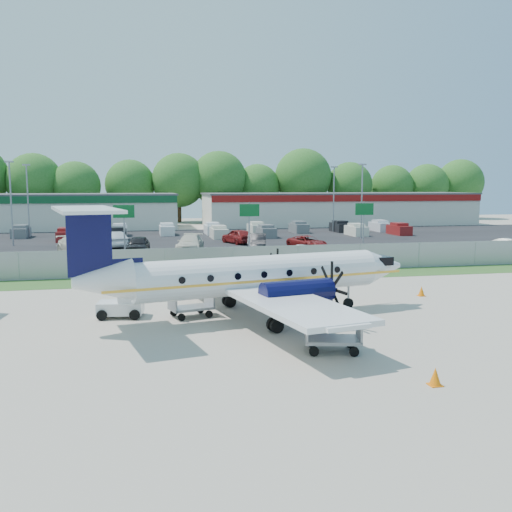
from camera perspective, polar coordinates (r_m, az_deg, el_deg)
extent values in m
plane|color=#AFA494|center=(29.01, 2.49, -5.96)|extent=(170.00, 170.00, 0.00)
cube|color=#2D561E|center=(40.51, -1.77, -2.18)|extent=(170.00, 4.00, 0.02)
cube|color=black|center=(47.34, -3.29, -0.83)|extent=(170.00, 8.00, 0.02)
cube|color=black|center=(68.03, -6.00, 1.57)|extent=(170.00, 32.00, 0.02)
cube|color=gray|center=(42.32, -2.26, -0.43)|extent=(120.00, 0.02, 1.90)
cube|color=gray|center=(42.20, -2.27, 0.89)|extent=(120.00, 0.06, 0.06)
cube|color=gray|center=(42.45, -2.26, -1.70)|extent=(120.00, 0.06, 0.06)
cube|color=silver|center=(91.01, -22.80, 4.02)|extent=(46.00, 12.00, 5.00)
cube|color=#474749|center=(90.93, -22.88, 5.67)|extent=(46.40, 12.40, 0.24)
cube|color=#0F4723|center=(84.96, -23.62, 5.15)|extent=(46.00, 0.20, 1.00)
cube|color=silver|center=(95.37, 8.30, 4.62)|extent=(44.00, 12.00, 5.00)
cube|color=#474749|center=(95.29, 8.33, 6.20)|extent=(44.40, 12.40, 0.24)
cube|color=maroon|center=(89.61, 9.68, 5.72)|extent=(44.00, 0.20, 1.00)
cylinder|color=gray|center=(50.51, -13.03, 2.34)|extent=(0.14, 0.14, 5.00)
cube|color=#0C5923|center=(50.25, -13.09, 4.37)|extent=(1.80, 0.08, 1.10)
cylinder|color=gray|center=(51.51, -0.69, 2.61)|extent=(0.14, 0.14, 5.00)
cube|color=#0C5923|center=(51.25, -0.66, 4.60)|extent=(1.80, 0.08, 1.10)
cylinder|color=gray|center=(54.74, 10.69, 2.75)|extent=(0.14, 0.14, 5.00)
cube|color=#0C5923|center=(54.50, 10.79, 4.63)|extent=(1.80, 0.08, 1.10)
cylinder|color=gray|center=(66.63, -23.28, 4.78)|extent=(0.18, 0.18, 9.00)
cube|color=gray|center=(66.64, -23.48, 8.65)|extent=(0.90, 0.35, 0.18)
cylinder|color=gray|center=(70.77, 10.52, 5.35)|extent=(0.18, 0.18, 9.00)
cube|color=gray|center=(70.79, 10.61, 8.99)|extent=(0.90, 0.35, 0.18)
cylinder|color=gray|center=(76.46, -21.84, 5.08)|extent=(0.18, 0.18, 9.00)
cube|color=gray|center=(76.47, -22.00, 8.45)|extent=(0.90, 0.35, 0.18)
cylinder|color=gray|center=(80.10, 7.77, 5.60)|extent=(0.18, 0.18, 9.00)
cube|color=gray|center=(80.11, 7.83, 8.82)|extent=(0.90, 0.35, 0.18)
cylinder|color=silver|center=(28.16, 0.32, -1.89)|extent=(12.65, 4.35, 1.90)
cone|color=silver|center=(31.82, 12.54, -1.01)|extent=(2.54, 2.30, 1.90)
cone|color=silver|center=(26.05, -15.11, -2.43)|extent=(2.93, 2.38, 1.90)
cube|color=black|center=(31.65, 12.27, -0.40)|extent=(1.14, 1.46, 0.45)
cube|color=silver|center=(28.05, -0.62, -3.06)|extent=(6.64, 17.92, 0.22)
cylinder|color=black|center=(25.90, 4.14, -3.60)|extent=(3.56, 1.76, 1.10)
cylinder|color=black|center=(31.09, -0.83, -1.77)|extent=(3.56, 1.76, 1.10)
cube|color=black|center=(25.76, -16.33, 1.25)|extent=(1.90, 0.55, 2.91)
cube|color=silver|center=(25.65, -16.67, 4.47)|extent=(3.59, 6.57, 0.14)
cylinder|color=gray|center=(30.86, 9.22, -4.01)|extent=(0.12, 0.12, 1.30)
cylinder|color=black|center=(30.94, 9.21, -4.69)|extent=(0.59, 0.29, 0.56)
cylinder|color=black|center=(25.73, 1.92, -6.92)|extent=(0.71, 0.52, 0.64)
cylinder|color=black|center=(30.95, -2.72, -4.52)|extent=(0.71, 0.52, 0.64)
cube|color=silver|center=(29.31, -13.39, -5.05)|extent=(2.36, 1.63, 0.61)
cube|color=silver|center=(29.14, -12.56, -4.13)|extent=(1.12, 1.27, 0.44)
cube|color=black|center=(29.08, -11.80, -4.10)|extent=(0.30, 0.98, 0.35)
cylinder|color=black|center=(28.86, -15.16, -5.74)|extent=(0.55, 0.27, 0.53)
cylinder|color=black|center=(30.16, -14.63, -5.17)|extent=(0.55, 0.27, 0.53)
cylinder|color=black|center=(28.57, -12.05, -5.77)|extent=(0.55, 0.27, 0.53)
cylinder|color=black|center=(29.89, -11.65, -5.19)|extent=(0.55, 0.27, 0.53)
cube|color=gray|center=(22.91, 7.66, -8.31)|extent=(2.45, 1.80, 0.13)
cube|color=gray|center=(22.74, 5.03, -7.53)|extent=(0.40, 1.30, 0.66)
cube|color=gray|center=(22.96, 10.29, -7.47)|extent=(0.40, 1.30, 0.66)
cylinder|color=black|center=(22.35, 5.82, -9.47)|extent=(0.42, 0.22, 0.40)
cylinder|color=black|center=(23.51, 5.60, -8.63)|extent=(0.42, 0.22, 0.40)
cylinder|color=black|center=(22.51, 9.78, -9.41)|extent=(0.42, 0.22, 0.40)
cylinder|color=black|center=(23.66, 9.37, -8.58)|extent=(0.42, 0.22, 0.40)
cube|color=gray|center=(28.73, -6.50, -5.18)|extent=(2.32, 1.75, 0.12)
cube|color=gray|center=(28.34, -8.37, -4.74)|extent=(0.41, 1.22, 0.62)
cube|color=gray|center=(29.02, -4.69, -4.40)|extent=(0.41, 1.22, 0.62)
cylinder|color=black|center=(28.03, -7.46, -6.09)|extent=(0.39, 0.22, 0.37)
cylinder|color=black|center=(29.07, -8.23, -5.62)|extent=(0.39, 0.22, 0.37)
cylinder|color=black|center=(28.54, -4.71, -5.81)|extent=(0.39, 0.22, 0.37)
cylinder|color=black|center=(29.56, -5.57, -5.37)|extent=(0.39, 0.22, 0.37)
cone|color=orange|center=(35.30, 16.21, -3.39)|extent=(0.39, 0.39, 0.59)
cube|color=orange|center=(35.35, 16.20, -3.83)|extent=(0.41, 0.41, 0.03)
cone|color=orange|center=(20.05, 17.48, -11.42)|extent=(0.40, 0.40, 0.61)
cube|color=orange|center=(20.14, 17.45, -12.19)|extent=(0.43, 0.43, 0.03)
cone|color=orange|center=(38.96, 5.38, -2.24)|extent=(0.32, 0.32, 0.49)
cube|color=orange|center=(38.99, 5.38, -2.57)|extent=(0.34, 0.34, 0.03)
imported|color=silver|center=(50.30, 4.22, -0.38)|extent=(4.01, 1.73, 1.28)
imported|color=beige|center=(56.77, -17.54, 0.16)|extent=(4.46, 6.22, 1.67)
imported|color=black|center=(56.08, -11.68, 0.27)|extent=(2.55, 5.09, 1.67)
imported|color=beige|center=(56.84, -6.60, 0.46)|extent=(3.52, 6.03, 1.64)
imported|color=black|center=(57.17, 0.09, 0.54)|extent=(2.94, 5.45, 1.70)
imported|color=maroon|center=(59.02, 5.15, 0.72)|extent=(3.82, 5.31, 1.34)
imported|color=silver|center=(61.98, -14.11, 0.84)|extent=(3.30, 5.32, 1.65)
imported|color=maroon|center=(63.96, -1.82, 1.24)|extent=(3.47, 5.28, 1.67)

